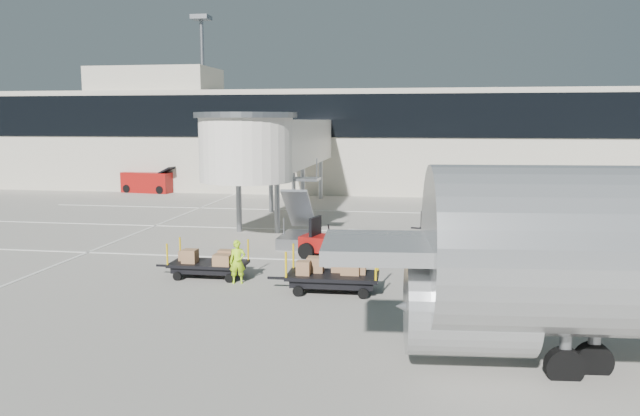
% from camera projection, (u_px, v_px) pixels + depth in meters
% --- Properties ---
extents(ground, '(140.00, 140.00, 0.00)m').
position_uv_depth(ground, '(308.00, 272.00, 23.38)').
color(ground, '#B5B0A2').
rests_on(ground, ground).
extents(lane_markings, '(40.00, 30.00, 0.02)m').
position_uv_depth(lane_markings, '(327.00, 229.00, 32.61)').
color(lane_markings, silver).
rests_on(lane_markings, ground).
extents(terminal, '(64.00, 12.11, 15.20)m').
position_uv_depth(terminal, '(367.00, 139.00, 52.14)').
color(terminal, beige).
rests_on(terminal, ground).
extents(jet_bridge, '(5.70, 20.40, 6.03)m').
position_uv_depth(jet_bridge, '(277.00, 145.00, 35.40)').
color(jet_bridge, silver).
rests_on(jet_bridge, ground).
extents(baggage_tug, '(2.76, 2.14, 1.66)m').
position_uv_depth(baggage_tug, '(333.00, 243.00, 25.82)').
color(baggage_tug, maroon).
rests_on(baggage_tug, ground).
extents(suitcase_cart, '(3.43, 2.07, 1.32)m').
position_uv_depth(suitcase_cart, '(451.00, 229.00, 30.12)').
color(suitcase_cart, black).
rests_on(suitcase_cart, ground).
extents(box_cart_near, '(3.74, 1.58, 1.46)m').
position_uv_depth(box_cart_near, '(329.00, 275.00, 20.70)').
color(box_cart_near, black).
rests_on(box_cart_near, ground).
extents(box_cart_far, '(3.38, 1.38, 1.32)m').
position_uv_depth(box_cart_far, '(207.00, 263.00, 22.60)').
color(box_cart_far, black).
rests_on(box_cart_far, ground).
extents(ground_worker, '(0.63, 0.49, 1.54)m').
position_uv_depth(ground_worker, '(238.00, 262.00, 21.71)').
color(ground_worker, '#ADEB18').
rests_on(ground_worker, ground).
extents(minivan, '(3.99, 5.68, 2.00)m').
position_uv_depth(minivan, '(490.00, 195.00, 37.47)').
color(minivan, silver).
rests_on(minivan, ground).
extents(belt_loader, '(4.53, 2.28, 2.09)m').
position_uv_depth(belt_loader, '(149.00, 182.00, 49.41)').
color(belt_loader, maroon).
rests_on(belt_loader, ground).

